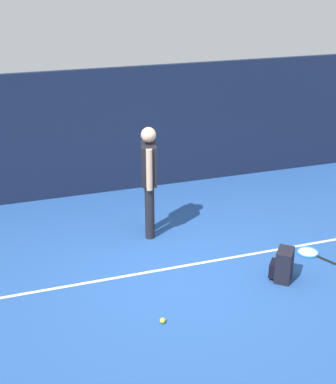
# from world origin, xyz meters

# --- Properties ---
(ground_plane) EXTENTS (12.00, 12.00, 0.00)m
(ground_plane) POSITION_xyz_m (0.00, 0.00, 0.00)
(ground_plane) COLOR #234C93
(back_fence) EXTENTS (10.00, 0.10, 2.22)m
(back_fence) POSITION_xyz_m (0.00, 3.00, 1.11)
(back_fence) COLOR #141E38
(back_fence) RESTS_ON ground
(court_line) EXTENTS (9.00, 0.05, 0.00)m
(court_line) POSITION_xyz_m (0.00, 0.08, 0.00)
(court_line) COLOR white
(court_line) RESTS_ON ground
(tennis_player) EXTENTS (0.32, 0.51, 1.70)m
(tennis_player) POSITION_xyz_m (-0.05, 1.14, 0.97)
(tennis_player) COLOR black
(tennis_player) RESTS_ON ground
(tennis_racket) EXTENTS (0.43, 0.63, 0.03)m
(tennis_racket) POSITION_xyz_m (1.96, -0.16, 0.01)
(tennis_racket) COLOR black
(tennis_racket) RESTS_ON ground
(backpack) EXTENTS (0.38, 0.38, 0.44)m
(backpack) POSITION_xyz_m (1.24, -0.64, 0.21)
(backpack) COLOR black
(backpack) RESTS_ON ground
(tennis_ball_near_player) EXTENTS (0.07, 0.07, 0.07)m
(tennis_ball_near_player) POSITION_xyz_m (-0.54, -1.03, 0.03)
(tennis_ball_near_player) COLOR #CCE033
(tennis_ball_near_player) RESTS_ON ground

